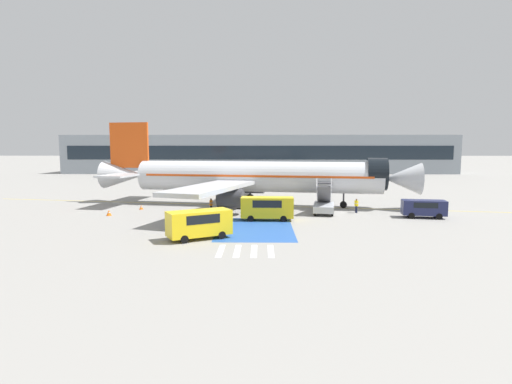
{
  "coord_description": "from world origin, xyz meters",
  "views": [
    {
      "loc": [
        -1.34,
        -49.5,
        7.39
      ],
      "look_at": [
        -1.99,
        -0.86,
        1.92
      ],
      "focal_mm": 28.0,
      "sensor_mm": 36.0,
      "label": 1
    }
  ],
  "objects": [
    {
      "name": "ground_crew_1",
      "position": [
        -7.06,
        -4.62,
        0.92
      ],
      "size": [
        0.33,
        0.47,
        1.61
      ],
      "rotation": [
        0.0,
        0.0,
        4.46
      ],
      "color": "black",
      "rests_on": "ground_plane"
    },
    {
      "name": "terminal_building",
      "position": [
        -1.92,
        66.09,
        5.37
      ],
      "size": [
        110.18,
        12.1,
        10.74
      ],
      "color": "#89939E",
      "rests_on": "ground_plane"
    },
    {
      "name": "traffic_cone_1",
      "position": [
        -15.69,
        -2.57,
        0.27
      ],
      "size": [
        0.48,
        0.48,
        0.53
      ],
      "color": "orange",
      "rests_on": "ground_plane"
    },
    {
      "name": "apron_walkway_bar_2",
      "position": [
        -1.85,
        -21.64,
        0.0
      ],
      "size": [
        0.44,
        3.6,
        0.01
      ],
      "primitive_type": "cube",
      "color": "silver",
      "rests_on": "ground_plane"
    },
    {
      "name": "ground_crew_2",
      "position": [
        1.8,
        -4.17,
        1.05
      ],
      "size": [
        0.48,
        0.45,
        1.81
      ],
      "rotation": [
        0.0,
        0.0,
        0.67
      ],
      "color": "#2D2D33",
      "rests_on": "ground_plane"
    },
    {
      "name": "apron_walkway_bar_0",
      "position": [
        -4.25,
        -21.64,
        0.0
      ],
      "size": [
        0.44,
        3.6,
        0.01
      ],
      "primitive_type": "cube",
      "color": "silver",
      "rests_on": "ground_plane"
    },
    {
      "name": "fuel_tanker",
      "position": [
        -7.41,
        22.38,
        1.84
      ],
      "size": [
        10.53,
        3.15,
        3.61
      ],
      "rotation": [
        0.0,
        0.0,
        -1.51
      ],
      "color": "#38383D",
      "rests_on": "ground_plane"
    },
    {
      "name": "service_van_0",
      "position": [
        -0.74,
        -9.54,
        1.4
      ],
      "size": [
        5.32,
        2.01,
        2.36
      ],
      "rotation": [
        0.0,
        0.0,
        4.69
      ],
      "color": "yellow",
      "rests_on": "ground_plane"
    },
    {
      "name": "service_van_1",
      "position": [
        15.72,
        -7.87,
        1.13
      ],
      "size": [
        4.57,
        2.44,
        1.87
      ],
      "rotation": [
        0.0,
        0.0,
        1.41
      ],
      "color": "#1E234C",
      "rests_on": "ground_plane"
    },
    {
      "name": "airliner",
      "position": [
        -2.5,
        0.74,
        3.67
      ],
      "size": [
        40.58,
        33.24,
        10.64
      ],
      "rotation": [
        0.0,
        0.0,
        -1.74
      ],
      "color": "silver",
      "rests_on": "ground_plane"
    },
    {
      "name": "ground_crew_0",
      "position": [
        9.41,
        -4.8,
        0.92
      ],
      "size": [
        0.4,
        0.49,
        1.61
      ],
      "rotation": [
        0.0,
        0.0,
        5.19
      ],
      "color": "#191E38",
      "rests_on": "ground_plane"
    },
    {
      "name": "service_van_2",
      "position": [
        -6.35,
        -17.87,
        1.38
      ],
      "size": [
        5.39,
        4.2,
        2.31
      ],
      "rotation": [
        0.0,
        0.0,
        2.08
      ],
      "color": "yellow",
      "rests_on": "ground_plane"
    },
    {
      "name": "apron_walkway_bar_1",
      "position": [
        -3.05,
        -21.64,
        0.0
      ],
      "size": [
        0.44,
        3.6,
        0.01
      ],
      "primitive_type": "cube",
      "color": "silver",
      "rests_on": "ground_plane"
    },
    {
      "name": "ground_plane",
      "position": [
        0.0,
        0.0,
        0.0
      ],
      "size": [
        600.0,
        600.0,
        0.0
      ],
      "primitive_type": "plane",
      "color": "gray"
    },
    {
      "name": "apron_stand_patch_blue",
      "position": [
        -1.85,
        -13.73,
        0.0
      ],
      "size": [
        6.79,
        10.75,
        0.01
      ],
      "primitive_type": "cube",
      "color": "#2856A8",
      "rests_on": "ground_plane"
    },
    {
      "name": "apron_walkway_bar_3",
      "position": [
        -0.65,
        -21.64,
        0.0
      ],
      "size": [
        0.44,
        3.6,
        0.01
      ],
      "primitive_type": "cube",
      "color": "silver",
      "rests_on": "ground_plane"
    },
    {
      "name": "boarding_stairs_forward",
      "position": [
        5.67,
        -5.2,
        1.0
      ],
      "size": [
        2.98,
        5.48,
        4.12
      ],
      "rotation": [
        0.0,
        0.0,
        -0.17
      ],
      "color": "#ADB2BA",
      "rests_on": "ground_plane"
    },
    {
      "name": "traffic_cone_0",
      "position": [
        -17.89,
        -6.98,
        0.31
      ],
      "size": [
        0.56,
        0.56,
        0.62
      ],
      "color": "orange",
      "rests_on": "ground_plane"
    },
    {
      "name": "apron_leadline_yellow",
      "position": [
        -1.85,
        0.63,
        0.0
      ],
      "size": [
        73.52,
        12.86,
        0.01
      ],
      "primitive_type": "cube",
      "rotation": [
        0.0,
        0.0,
        -1.74
      ],
      "color": "gold",
      "rests_on": "ground_plane"
    }
  ]
}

